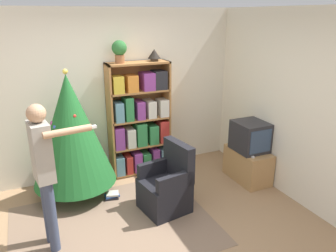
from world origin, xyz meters
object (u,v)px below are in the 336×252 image
Objects in this scene: christmas_tree at (71,131)px; table_lamp at (154,54)px; standing_person at (44,166)px; potted_plant at (119,50)px; armchair at (167,187)px; television at (250,136)px; bookshelf at (140,123)px.

table_lamp reaches higher than christmas_tree.
christmas_tree reaches higher than standing_person.
potted_plant is at bearing 22.54° from christmas_tree.
christmas_tree reaches higher than armchair.
christmas_tree is at bearing 166.10° from television.
christmas_tree is 1.52m from armchair.
television reaches higher than armchair.
bookshelf reaches higher than armchair.
television is 1.93m from table_lamp.
armchair is at bearing -39.78° from christmas_tree.
table_lamp is at bearing 14.07° from christmas_tree.
standing_person is at bearing -142.71° from table_lamp.
standing_person is 2.44m from table_lamp.
armchair is 0.55× the size of standing_person.
potted_plant is (-1.72, 0.97, 1.27)m from television.
potted_plant reaches higher than television.
standing_person is (-1.47, -0.15, 0.67)m from armchair.
christmas_tree is 9.16× the size of table_lamp.
table_lamp is (0.33, 1.22, 1.59)m from armchair.
table_lamp is at bearing 0.00° from potted_plant.
table_lamp is at bearing 119.65° from standing_person.
television is 1.57m from armchair.
bookshelf is 1.10m from table_lamp.
potted_plant reaches higher than standing_person.
television is at bearing 89.95° from standing_person.
armchair is (1.05, -0.87, -0.66)m from christmas_tree.
potted_plant reaches higher than table_lamp.
christmas_tree is 1.36m from potted_plant.
television is 0.54× the size of armchair.
bookshelf is 0.99× the size of christmas_tree.
bookshelf is at bearing 146.22° from television.
bookshelf is 1.31m from armchair.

